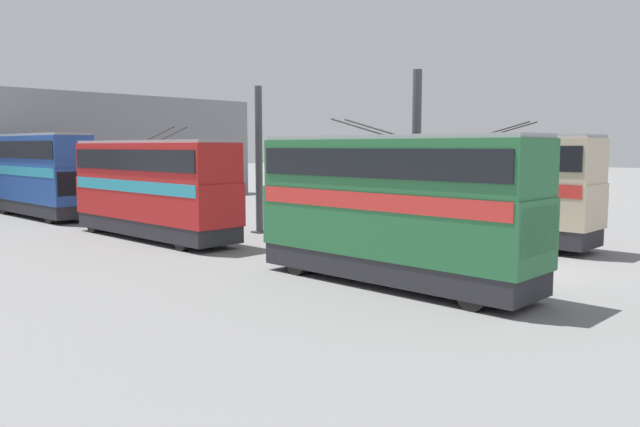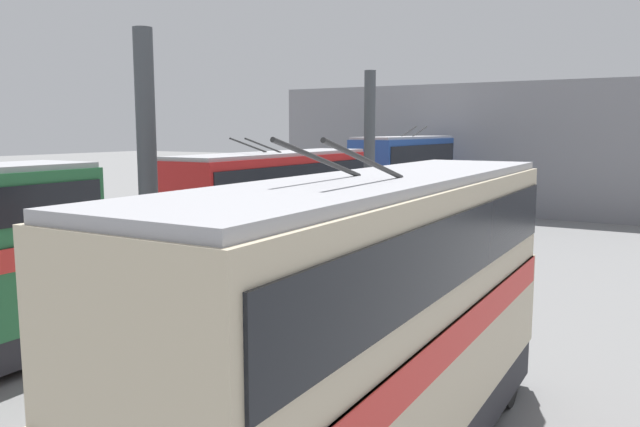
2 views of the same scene
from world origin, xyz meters
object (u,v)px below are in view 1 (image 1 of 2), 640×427
object	(u,v)px
person_by_right_row	(515,263)
person_by_left_row	(525,234)
bus_right_near	(393,201)
person_aisle_midway	(295,221)
bus_right_far	(40,170)
oil_drum	(352,229)
bus_left_near	(480,182)
bus_right_mid	(152,183)

from	to	relation	value
person_by_right_row	person_by_left_row	bearing A→B (deg)	114.47
bus_right_near	person_aisle_midway	distance (m)	10.96
person_aisle_midway	person_by_right_row	bearing A→B (deg)	88.64
bus_right_far	oil_drum	size ratio (longest dim) A/B	13.04
bus_left_near	bus_right_far	size ratio (longest dim) A/B	1.04
bus_right_mid	person_by_left_row	size ratio (longest dim) A/B	6.43
bus_right_mid	oil_drum	distance (m)	10.19
person_by_left_row	oil_drum	xyz separation A→B (m)	(8.76, 0.99, -0.54)
bus_left_near	person_by_left_row	bearing A→B (deg)	149.15
oil_drum	person_by_right_row	bearing A→B (deg)	156.93
bus_left_near	person_by_right_row	bearing A→B (deg)	126.51
oil_drum	bus_right_near	bearing A→B (deg)	138.15
bus_left_near	bus_right_mid	xyz separation A→B (m)	(12.21, 10.22, -0.12)
person_by_left_row	person_by_right_row	xyz separation A→B (m)	(-2.43, 5.75, -0.14)
oil_drum	bus_left_near	bearing A→B (deg)	-151.74
bus_right_far	person_by_right_row	size ratio (longest dim) A/B	6.79
bus_right_near	person_aisle_midway	bearing A→B (deg)	-26.33
bus_right_mid	bus_right_far	bearing A→B (deg)	-0.00
bus_left_near	person_by_right_row	size ratio (longest dim) A/B	7.05
bus_left_near	bus_right_far	distance (m)	27.73
person_by_right_row	oil_drum	bearing A→B (deg)	158.52
bus_right_mid	person_aisle_midway	world-z (taller)	bus_right_mid
person_by_left_row	bus_right_mid	bearing A→B (deg)	68.06
bus_right_near	person_by_left_row	size ratio (longest dim) A/B	5.69
person_by_right_row	oil_drum	world-z (taller)	person_by_right_row
bus_right_mid	bus_left_near	bearing A→B (deg)	-140.09
person_by_right_row	person_aisle_midway	distance (m)	12.94
bus_left_near	oil_drum	distance (m)	6.70
person_by_left_row	person_aisle_midway	xyz separation A→B (m)	(10.31, 3.47, -0.05)
bus_right_near	bus_right_far	world-z (taller)	bus_right_far
person_by_right_row	bus_left_near	bearing A→B (deg)	128.10
bus_left_near	oil_drum	size ratio (longest dim) A/B	13.53
bus_left_near	bus_right_mid	world-z (taller)	bus_left_near
bus_right_near	person_by_right_row	world-z (taller)	bus_right_near
bus_right_mid	bus_right_far	world-z (taller)	bus_right_far
bus_left_near	bus_right_far	bearing A→B (deg)	21.62
bus_left_near	oil_drum	xyz separation A→B (m)	(5.48, 2.94, -2.48)
person_by_left_row	person_by_right_row	size ratio (longest dim) A/B	1.15
person_by_left_row	oil_drum	distance (m)	8.83
bus_right_near	oil_drum	distance (m)	11.16
bus_left_near	person_aisle_midway	distance (m)	9.10
person_by_right_row	oil_drum	size ratio (longest dim) A/B	1.92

